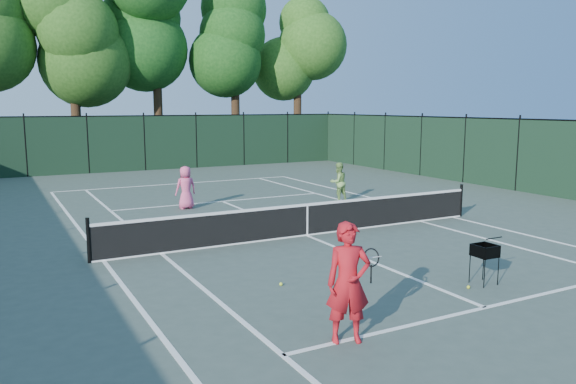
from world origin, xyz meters
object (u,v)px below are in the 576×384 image
player_pink (186,187)px  loose_ball_near_cart (468,287)px  coach (348,283)px  loose_ball_midcourt (281,284)px  player_green (338,182)px  ball_hopper (485,251)px

player_pink → loose_ball_near_cart: player_pink is taller
coach → player_pink: 12.09m
coach → loose_ball_midcourt: bearing=104.5°
player_green → loose_ball_near_cart: bearing=66.3°
player_green → player_pink: bearing=-17.9°
player_pink → loose_ball_midcourt: player_pink is taller
loose_ball_midcourt → coach: bearing=-96.7°
player_pink → loose_ball_midcourt: size_ratio=22.13×
coach → loose_ball_near_cart: coach is taller
player_green → loose_ball_midcourt: player_green is taller
player_pink → coach: bearing=80.4°
loose_ball_near_cart → player_pink: bearing=101.2°
ball_hopper → loose_ball_near_cart: size_ratio=12.04×
player_green → loose_ball_near_cart: player_green is taller
loose_ball_midcourt → player_pink: bearing=83.8°
player_pink → ball_hopper: bearing=100.5°
coach → loose_ball_midcourt: (0.34, 2.87, -0.90)m
coach → ball_hopper: (4.03, 1.04, -0.25)m
loose_ball_near_cart → ball_hopper: bearing=10.2°
coach → ball_hopper: coach is taller
player_green → loose_ball_midcourt: size_ratio=21.71×
coach → player_green: (6.86, 10.74, -0.20)m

